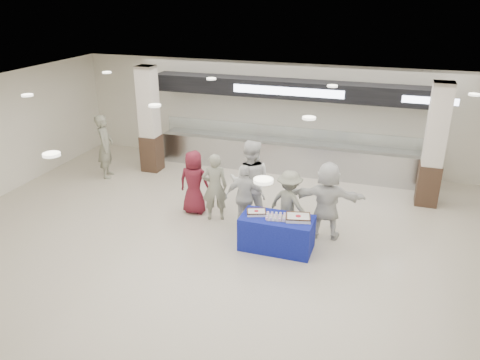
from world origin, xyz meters
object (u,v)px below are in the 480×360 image
(sheet_cake_left, at_px, (256,212))
(civilian_maroon, at_px, (194,182))
(soldier_a, at_px, (215,187))
(display_table, at_px, (277,233))
(soldier_bg, at_px, (105,146))
(sheet_cake_right, at_px, (298,217))
(cupcake_tray, at_px, (278,217))
(chef_tall, at_px, (250,182))
(chef_short, at_px, (245,197))
(civilian_white, at_px, (327,201))
(soldier_b, at_px, (289,203))

(sheet_cake_left, bearing_deg, civilian_maroon, 150.70)
(sheet_cake_left, relative_size, soldier_a, 0.29)
(display_table, bearing_deg, soldier_bg, 157.29)
(sheet_cake_right, distance_m, soldier_a, 2.38)
(cupcake_tray, distance_m, chef_tall, 1.49)
(chef_tall, height_order, soldier_bg, chef_tall)
(sheet_cake_right, bearing_deg, chef_short, 154.20)
(cupcake_tray, relative_size, civilian_maroon, 0.31)
(chef_tall, xyz_separation_m, chef_short, (-0.01, -0.38, -0.24))
(civilian_maroon, height_order, civilian_white, civilian_white)
(sheet_cake_left, relative_size, soldier_b, 0.31)
(cupcake_tray, bearing_deg, chef_tall, 130.46)
(display_table, distance_m, chef_tall, 1.57)
(soldier_b, height_order, soldier_bg, soldier_bg)
(chef_short, bearing_deg, sheet_cake_left, 114.24)
(cupcake_tray, bearing_deg, civilian_white, 44.69)
(sheet_cake_left, relative_size, cupcake_tray, 0.98)
(sheet_cake_left, bearing_deg, cupcake_tray, -7.37)
(sheet_cake_left, xyz_separation_m, soldier_a, (-1.30, 0.89, 0.05))
(sheet_cake_right, height_order, civilian_white, civilian_white)
(cupcake_tray, xyz_separation_m, soldier_bg, (-5.85, 2.56, 0.16))
(soldier_bg, bearing_deg, chef_tall, -127.11)
(soldier_b, xyz_separation_m, soldier_bg, (-5.94, 1.83, 0.17))
(display_table, distance_m, soldier_a, 2.05)
(sheet_cake_left, distance_m, soldier_bg, 5.92)
(cupcake_tray, xyz_separation_m, chef_tall, (-0.96, 1.12, 0.24))
(soldier_a, bearing_deg, soldier_bg, -44.66)
(cupcake_tray, distance_m, civilian_maroon, 2.67)
(soldier_a, xyz_separation_m, civilian_white, (2.69, -0.06, 0.06))
(civilian_maroon, relative_size, chef_short, 1.03)
(cupcake_tray, distance_m, chef_short, 1.22)
(soldier_a, relative_size, chef_short, 1.08)
(display_table, height_order, soldier_bg, soldier_bg)
(sheet_cake_right, height_order, civilian_maroon, civilian_maroon)
(sheet_cake_right, height_order, cupcake_tray, sheet_cake_right)
(display_table, distance_m, soldier_bg, 6.38)
(sheet_cake_right, relative_size, chef_tall, 0.28)
(soldier_b, bearing_deg, civilian_maroon, 14.55)
(civilian_white, relative_size, soldier_bg, 0.95)
(sheet_cake_right, bearing_deg, chef_tall, 142.83)
(sheet_cake_left, relative_size, chef_short, 0.31)
(soldier_bg, bearing_deg, soldier_b, -127.83)
(cupcake_tray, distance_m, soldier_a, 2.03)
(chef_short, height_order, soldier_bg, soldier_bg)
(chef_tall, xyz_separation_m, soldier_b, (1.04, -0.39, -0.25))
(display_table, xyz_separation_m, cupcake_tray, (0.02, -0.04, 0.41))
(soldier_bg, bearing_deg, chef_short, -131.09)
(cupcake_tray, height_order, civilian_maroon, civilian_maroon)
(sheet_cake_right, bearing_deg, sheet_cake_left, -179.09)
(sheet_cake_left, xyz_separation_m, chef_short, (-0.47, 0.68, -0.01))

